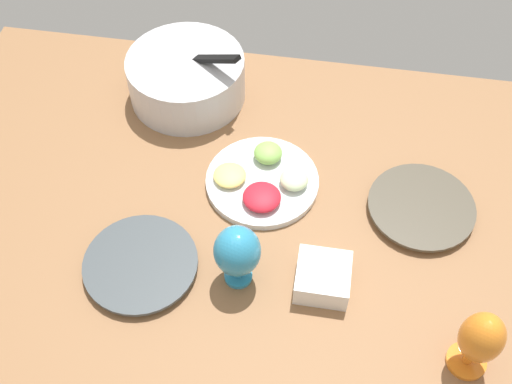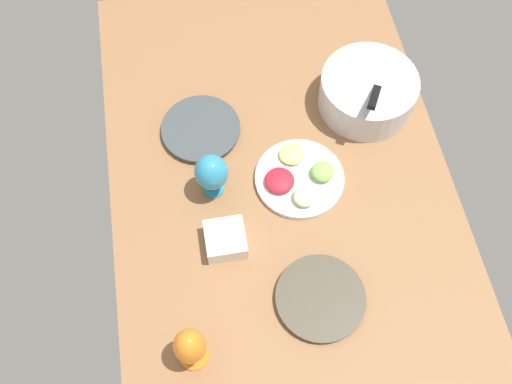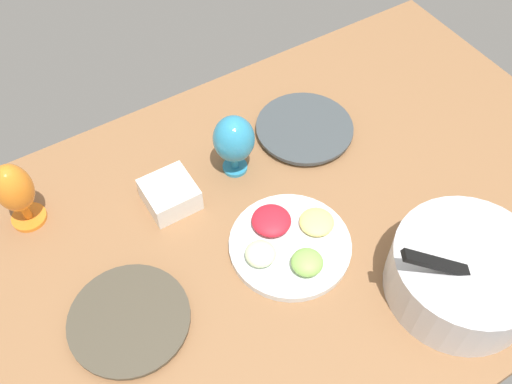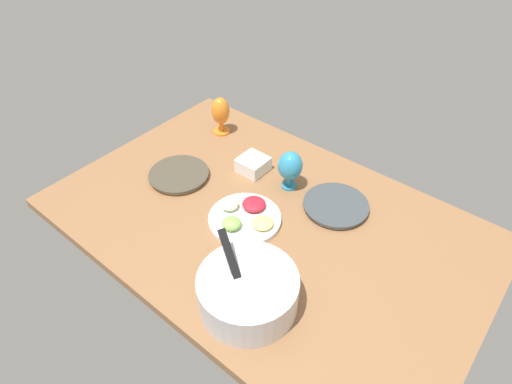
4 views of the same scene
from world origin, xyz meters
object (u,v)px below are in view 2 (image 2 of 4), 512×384
object	(u,v)px
dinner_plate_left	(201,129)
fruit_platter	(299,178)
mixing_bowl	(368,91)
hurricane_glass_orange	(190,347)
hurricane_glass_blue	(211,173)
square_bowl_white	(225,239)
dinner_plate_right	(320,298)

from	to	relation	value
dinner_plate_left	fruit_platter	size ratio (longest dim) A/B	0.92
dinner_plate_left	mixing_bowl	size ratio (longest dim) A/B	0.81
mixing_bowl	hurricane_glass_orange	xyz separation A→B (cm)	(71.61, -65.09, 4.06)
hurricane_glass_blue	square_bowl_white	size ratio (longest dim) A/B	1.47
mixing_bowl	square_bowl_white	xyz separation A→B (cm)	(41.43, -52.17, -3.31)
fruit_platter	hurricane_glass_orange	bearing A→B (deg)	-38.89
mixing_bowl	hurricane_glass_blue	xyz separation A→B (cm)	(23.28, -53.27, 3.64)
dinner_plate_right	fruit_platter	world-z (taller)	fruit_platter
dinner_plate_right	fruit_platter	xyz separation A→B (cm)	(-37.73, 1.73, 0.59)
dinner_plate_right	square_bowl_white	size ratio (longest dim) A/B	2.19
hurricane_glass_blue	hurricane_glass_orange	xyz separation A→B (cm)	(48.33, -11.83, 0.42)
dinner_plate_right	hurricane_glass_orange	world-z (taller)	hurricane_glass_orange
dinner_plate_right	square_bowl_white	bearing A→B (deg)	-131.96
dinner_plate_left	hurricane_glass_orange	world-z (taller)	hurricane_glass_orange
hurricane_glass_blue	mixing_bowl	bearing A→B (deg)	113.61
dinner_plate_right	mixing_bowl	distance (cm)	68.93
fruit_platter	dinner_plate_left	bearing A→B (deg)	-130.02
fruit_platter	square_bowl_white	xyz separation A→B (cm)	(16.82, -24.99, 1.62)
mixing_bowl	hurricane_glass_orange	world-z (taller)	mixing_bowl
dinner_plate_right	fruit_platter	bearing A→B (deg)	177.37
dinner_plate_right	hurricane_glass_blue	distance (cm)	46.93
mixing_bowl	hurricane_glass_orange	bearing A→B (deg)	-42.27
hurricane_glass_blue	hurricane_glass_orange	world-z (taller)	hurricane_glass_orange
dinner_plate_right	hurricane_glass_orange	bearing A→B (deg)	-75.63
dinner_plate_right	hurricane_glass_orange	size ratio (longest dim) A/B	1.38
hurricane_glass_blue	dinner_plate_left	bearing A→B (deg)	-177.04
hurricane_glass_orange	dinner_plate_right	bearing A→B (deg)	104.37
dinner_plate_left	hurricane_glass_blue	size ratio (longest dim) A/B	1.50
dinner_plate_right	dinner_plate_left	bearing A→B (deg)	-157.19
dinner_plate_left	mixing_bowl	bearing A→B (deg)	91.86
dinner_plate_left	hurricane_glass_orange	size ratio (longest dim) A/B	1.39
dinner_plate_left	fruit_platter	xyz separation A→B (cm)	(22.84, 27.20, 0.55)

